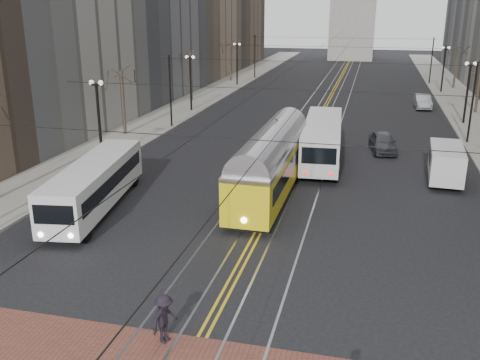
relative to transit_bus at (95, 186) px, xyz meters
The scene contains 15 objects.
ground 13.21m from the transit_bus, 44.38° to the right, with size 260.00×260.00×0.00m, color black.
sidewalk_left 36.27m from the transit_bus, 98.90° to the left, with size 5.00×140.00×0.15m, color gray.
sidewalk_right 43.35m from the transit_bus, 55.74° to the left, with size 5.00×140.00×0.15m, color gray.
streetcar_rails 37.05m from the transit_bus, 75.31° to the left, with size 4.80×130.00×0.02m, color gray.
centre_lines 37.05m from the transit_bus, 75.31° to the left, with size 0.42×130.00×0.01m, color gold.
lamp_posts 21.75m from the transit_bus, 64.36° to the left, with size 27.60×57.20×5.60m.
street_trees 27.74m from the transit_bus, 70.19° to the left, with size 31.68×53.28×5.60m.
trolley_wires 27.42m from the transit_bus, 69.89° to the left, with size 25.96×120.00×6.60m.
transit_bus is the anchor object (origin of this frame).
streetcar 10.19m from the transit_bus, 29.27° to the left, with size 2.49×13.43×3.16m, color yellow.
rear_bus 16.83m from the transit_bus, 48.34° to the left, with size 2.49×11.47×2.99m, color silver.
cargo_van 21.68m from the transit_bus, 26.95° to the left, with size 1.98×5.15×2.28m, color silver.
sedan_grey 22.70m from the transit_bus, 46.92° to the left, with size 1.79×4.46×1.52m, color #3A3D41.
sedan_silver 41.68m from the transit_bus, 61.49° to the left, with size 1.59×4.55×1.50m, color #9C9EA3.
pedestrian_d 13.51m from the transit_bus, 52.31° to the right, with size 1.13×0.65×1.74m, color black.
Camera 1 is at (5.03, -15.91, 10.81)m, focal length 40.00 mm.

